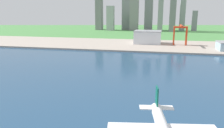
% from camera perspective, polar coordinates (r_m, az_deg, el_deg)
% --- Properties ---
extents(ground_plane, '(2400.00, 2400.00, 0.00)m').
position_cam_1_polar(ground_plane, '(217.20, 6.52, -2.79)').
color(ground_plane, '#4A8845').
extents(water_bay, '(840.00, 360.00, 0.15)m').
position_cam_1_polar(water_bay, '(160.72, 4.22, -8.56)').
color(water_bay, navy).
rests_on(water_bay, ground).
extents(industrial_pier, '(840.00, 140.00, 2.50)m').
position_cam_1_polar(industrial_pier, '(402.61, 9.41, 4.72)').
color(industrial_pier, '#A99B8E').
rests_on(industrial_pier, ground).
extents(port_crane_red, '(23.24, 39.27, 34.78)m').
position_cam_1_polar(port_crane_red, '(406.48, 17.01, 8.14)').
color(port_crane_red, red).
rests_on(port_crane_red, industrial_pier).
extents(warehouse_main, '(48.20, 40.31, 22.94)m').
position_cam_1_polar(warehouse_main, '(417.21, 9.05, 6.79)').
color(warehouse_main, silver).
rests_on(warehouse_main, industrial_pier).
extents(distant_skyline, '(317.73, 74.36, 159.74)m').
position_cam_1_polar(distant_skyline, '(732.61, 7.40, 13.95)').
color(distant_skyline, gray).
rests_on(distant_skyline, ground).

